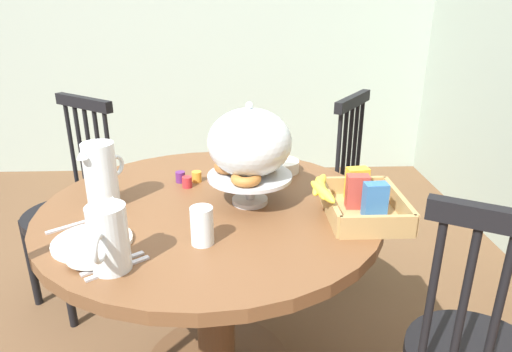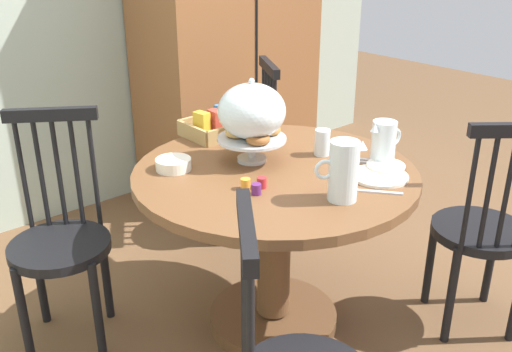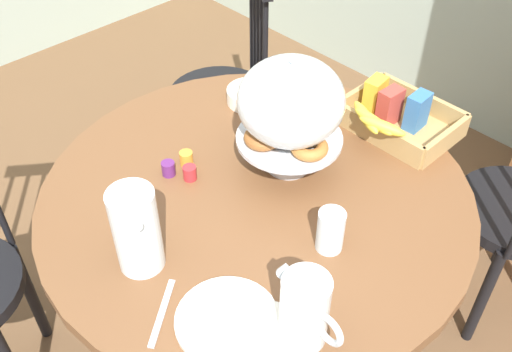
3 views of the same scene
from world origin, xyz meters
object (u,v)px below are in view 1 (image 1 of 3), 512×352
(pastry_stand_with_dome, at_px, (249,146))
(windsor_chair_by_cabinet, at_px, (73,214))
(cereal_bowl, at_px, (281,166))
(cereal_basket, at_px, (358,201))
(china_plate_large, at_px, (92,242))
(orange_juice_pitcher, at_px, (101,178))
(milk_pitcher, at_px, (109,241))
(windsor_chair_near_window, at_px, (320,196))
(china_plate_small, at_px, (95,253))
(drinking_glass, at_px, (202,226))
(dining_table, at_px, (214,263))

(pastry_stand_with_dome, bearing_deg, windsor_chair_by_cabinet, -123.21)
(cereal_bowl, bearing_deg, pastry_stand_with_dome, -24.41)
(cereal_basket, xyz_separation_m, china_plate_large, (0.16, -0.79, -0.04))
(orange_juice_pitcher, distance_m, milk_pitcher, 0.40)
(windsor_chair_near_window, relative_size, china_plate_small, 6.50)
(windsor_chair_near_window, height_order, cereal_bowl, windsor_chair_near_window)
(orange_juice_pitcher, xyz_separation_m, drinking_glass, (0.26, 0.34, -0.04))
(china_plate_large, bearing_deg, cereal_bowl, 133.35)
(china_plate_small, bearing_deg, drinking_glass, 104.79)
(pastry_stand_with_dome, xyz_separation_m, orange_juice_pitcher, (0.00, -0.48, -0.10))
(windsor_chair_by_cabinet, relative_size, milk_pitcher, 5.41)
(windsor_chair_by_cabinet, bearing_deg, drinking_glass, 40.00)
(dining_table, relative_size, windsor_chair_by_cabinet, 1.16)
(pastry_stand_with_dome, distance_m, cereal_bowl, 0.37)
(china_plate_small, bearing_deg, milk_pitcher, 49.18)
(china_plate_small, bearing_deg, windsor_chair_near_window, 142.71)
(orange_juice_pitcher, relative_size, cereal_basket, 0.68)
(milk_pitcher, height_order, drinking_glass, milk_pitcher)
(dining_table, bearing_deg, pastry_stand_with_dome, 94.41)
(windsor_chair_near_window, xyz_separation_m, cereal_basket, (0.79, -0.03, 0.33))
(pastry_stand_with_dome, distance_m, orange_juice_pitcher, 0.49)
(windsor_chair_near_window, relative_size, milk_pitcher, 5.41)
(dining_table, xyz_separation_m, orange_juice_pitcher, (-0.01, -0.35, 0.33))
(windsor_chair_near_window, bearing_deg, drinking_glass, -28.02)
(windsor_chair_by_cabinet, bearing_deg, china_plate_large, 24.48)
(dining_table, distance_m, cereal_basket, 0.55)
(milk_pitcher, xyz_separation_m, cereal_bowl, (-0.68, 0.49, -0.06))
(pastry_stand_with_dome, height_order, china_plate_small, pastry_stand_with_dome)
(cereal_bowl, relative_size, drinking_glass, 1.27)
(cereal_bowl, bearing_deg, milk_pitcher, -35.88)
(windsor_chair_by_cabinet, xyz_separation_m, cereal_basket, (0.62, 1.15, 0.33))
(milk_pitcher, distance_m, china_plate_small, 0.10)
(cereal_basket, relative_size, china_plate_large, 1.44)
(cereal_bowl, bearing_deg, china_plate_large, -46.65)
(pastry_stand_with_dome, distance_m, milk_pitcher, 0.54)
(china_plate_small, xyz_separation_m, drinking_glass, (-0.07, 0.28, 0.04))
(milk_pitcher, height_order, cereal_bowl, milk_pitcher)
(milk_pitcher, height_order, cereal_basket, milk_pitcher)
(china_plate_large, distance_m, drinking_glass, 0.31)
(cereal_basket, xyz_separation_m, china_plate_small, (0.24, -0.76, -0.03))
(pastry_stand_with_dome, distance_m, drinking_glass, 0.33)
(windsor_chair_by_cabinet, xyz_separation_m, pastry_stand_with_dome, (0.53, 0.81, 0.49))
(drinking_glass, bearing_deg, cereal_basket, 109.42)
(cereal_basket, height_order, china_plate_large, cereal_basket)
(china_plate_large, relative_size, china_plate_small, 1.47)
(cereal_basket, xyz_separation_m, drinking_glass, (0.17, -0.48, 0.01))
(china_plate_small, bearing_deg, dining_table, 139.12)
(windsor_chair_near_window, relative_size, orange_juice_pitcher, 4.51)
(dining_table, distance_m, windsor_chair_by_cabinet, 0.87)
(china_plate_small, height_order, drinking_glass, drinking_glass)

